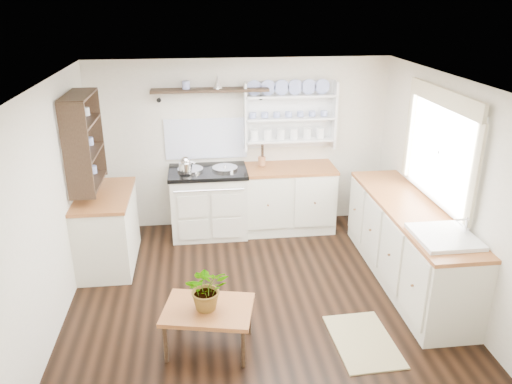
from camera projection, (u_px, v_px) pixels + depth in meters
floor at (258, 293)px, 5.47m from camera, size 4.00×3.80×0.01m
wall_back at (241, 144)px, 6.80m from camera, size 4.00×0.02×2.30m
wall_right at (446, 188)px, 5.27m from camera, size 0.02×3.80×2.30m
wall_left at (53, 206)px, 4.82m from camera, size 0.02×3.80×2.30m
ceiling at (258, 82)px, 4.62m from camera, size 4.00×3.80×0.01m
window at (440, 146)px, 5.25m from camera, size 0.08×1.55×1.22m
aga_cooker at (209, 201)px, 6.69m from camera, size 1.02×0.71×0.94m
back_cabinets at (287, 197)px, 6.84m from camera, size 1.27×0.63×0.90m
right_cabinets at (407, 243)px, 5.58m from camera, size 0.62×2.43×0.90m
belfast_sink at (443, 248)px, 4.76m from camera, size 0.55×0.60×0.45m
left_cabinets at (107, 228)px, 5.94m from camera, size 0.62×1.13×0.90m
plate_rack at (289, 114)px, 6.69m from camera, size 1.20×0.22×0.90m
high_shelf at (210, 91)px, 6.36m from camera, size 1.50×0.29×0.16m
left_shelving at (84, 140)px, 5.52m from camera, size 0.28×0.80×1.05m
kettle at (186, 165)px, 6.34m from camera, size 0.17×0.17×0.21m
utensil_crock at (262, 161)px, 6.69m from camera, size 0.10×0.10×0.12m
center_table at (208, 312)px, 4.50m from camera, size 0.89×0.72×0.43m
potted_plant at (207, 288)px, 4.41m from camera, size 0.39×0.34×0.42m
floor_rug at (363, 341)px, 4.71m from camera, size 0.58×0.87×0.02m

